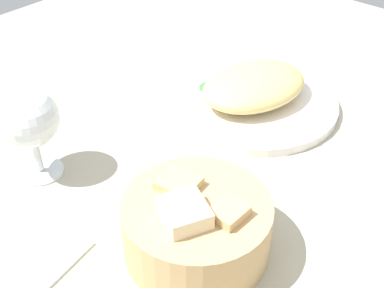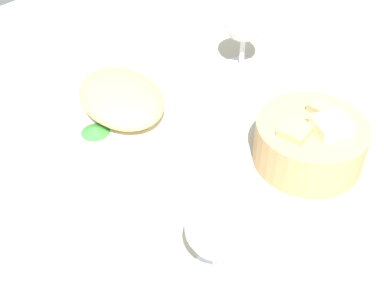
{
  "view_description": "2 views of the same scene",
  "coord_description": "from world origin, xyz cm",
  "px_view_note": "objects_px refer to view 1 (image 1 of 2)",
  "views": [
    {
      "loc": [
        41.46,
        32.33,
        45.66
      ],
      "look_at": [
        1.07,
        -3.2,
        4.43
      ],
      "focal_mm": 47.44,
      "sensor_mm": 36.0,
      "label": 1
    },
    {
      "loc": [
        38.35,
        -46.17,
        53.9
      ],
      "look_at": [
        0.68,
        -7.97,
        5.78
      ],
      "focal_mm": 46.66,
      "sensor_mm": 36.0,
      "label": 2
    }
  ],
  "objects_px": {
    "plate": "(253,102)",
    "wine_glass_near": "(29,121)",
    "bread_basket": "(196,226)",
    "folded_napkin": "(38,261)"
  },
  "relations": [
    {
      "from": "plate",
      "to": "wine_glass_near",
      "type": "height_order",
      "value": "wine_glass_near"
    },
    {
      "from": "plate",
      "to": "bread_basket",
      "type": "relative_size",
      "value": 1.64
    },
    {
      "from": "wine_glass_near",
      "to": "folded_napkin",
      "type": "xyz_separation_m",
      "value": [
        0.1,
        0.13,
        -0.08
      ]
    },
    {
      "from": "wine_glass_near",
      "to": "folded_napkin",
      "type": "relative_size",
      "value": 1.18
    },
    {
      "from": "plate",
      "to": "wine_glass_near",
      "type": "bearing_deg",
      "value": -20.07
    },
    {
      "from": "folded_napkin",
      "to": "wine_glass_near",
      "type": "bearing_deg",
      "value": -135.94
    },
    {
      "from": "plate",
      "to": "folded_napkin",
      "type": "distance_m",
      "value": 0.43
    },
    {
      "from": "bread_basket",
      "to": "folded_napkin",
      "type": "bearing_deg",
      "value": -41.46
    },
    {
      "from": "plate",
      "to": "wine_glass_near",
      "type": "distance_m",
      "value": 0.36
    },
    {
      "from": "wine_glass_near",
      "to": "folded_napkin",
      "type": "height_order",
      "value": "wine_glass_near"
    }
  ]
}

